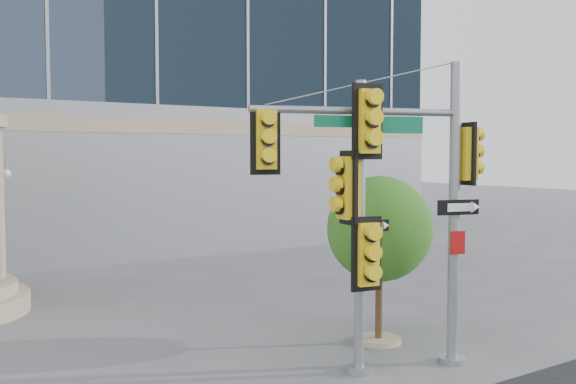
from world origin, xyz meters
TOP-DOWN VIEW (x-y plane):
  - ground at (0.00, 0.00)m, footprint 120.00×120.00m
  - main_signal_pole at (1.10, -0.48)m, footprint 4.46×1.61m
  - secondary_signal_pole at (0.12, -0.32)m, footprint 0.95×0.81m
  - street_tree at (1.86, 1.08)m, footprint 2.34×2.29m

SIDE VIEW (x-z plane):
  - ground at x=0.00m, z-range 0.00..0.00m
  - street_tree at x=1.86m, z-range 0.58..4.23m
  - secondary_signal_pole at x=0.12m, z-range 0.48..5.95m
  - main_signal_pole at x=1.10m, z-range 0.70..6.60m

